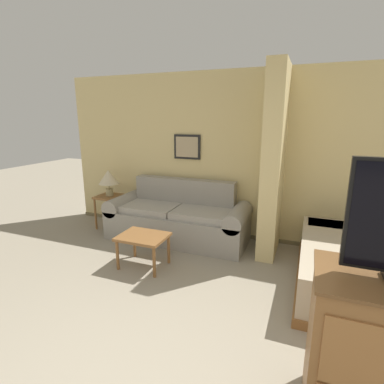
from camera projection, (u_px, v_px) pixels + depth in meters
wall_back at (256, 158)px, 4.58m from camera, size 6.64×0.16×2.60m
wall_partition_pillar at (273, 163)px, 4.07m from camera, size 0.24×0.76×2.60m
couch at (178, 218)px, 4.78m from camera, size 2.24×0.84×0.93m
coffee_table at (143, 240)px, 3.86m from camera, size 0.61×0.48×0.43m
side_table at (110, 201)px, 5.24m from camera, size 0.43×0.43×0.58m
table_lamp at (109, 178)px, 5.14m from camera, size 0.35×0.35×0.45m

